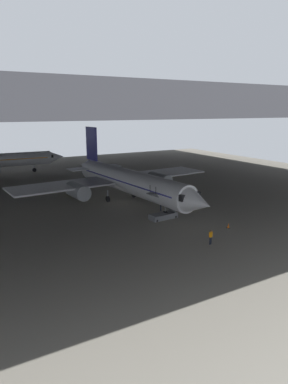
{
  "coord_description": "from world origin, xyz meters",
  "views": [
    {
      "loc": [
        -22.39,
        -44.91,
        13.58
      ],
      "look_at": [
        0.9,
        -4.48,
        2.46
      ],
      "focal_mm": 32.25,
      "sensor_mm": 36.0,
      "label": 1
    }
  ],
  "objects_px": {
    "airplane_main": "(127,181)",
    "crew_worker_by_stairs": "(161,204)",
    "baggage_tug": "(73,191)",
    "boarding_stairs": "(163,213)",
    "crew_worker_near_nose": "(211,236)",
    "traffic_cone_orange": "(228,226)"
  },
  "relations": [
    {
      "from": "crew_worker_by_stairs",
      "to": "traffic_cone_orange",
      "type": "height_order",
      "value": "crew_worker_by_stairs"
    },
    {
      "from": "traffic_cone_orange",
      "to": "baggage_tug",
      "type": "bearing_deg",
      "value": 112.66
    },
    {
      "from": "baggage_tug",
      "to": "boarding_stairs",
      "type": "bearing_deg",
      "value": -72.51
    },
    {
      "from": "boarding_stairs",
      "to": "crew_worker_near_nose",
      "type": "relative_size",
      "value": 2.85
    },
    {
      "from": "crew_worker_by_stairs",
      "to": "baggage_tug",
      "type": "relative_size",
      "value": 0.71
    },
    {
      "from": "boarding_stairs",
      "to": "baggage_tug",
      "type": "bearing_deg",
      "value": 107.49
    },
    {
      "from": "crew_worker_by_stairs",
      "to": "traffic_cone_orange",
      "type": "relative_size",
      "value": 2.92
    },
    {
      "from": "airplane_main",
      "to": "crew_worker_by_stairs",
      "type": "bearing_deg",
      "value": -73.93
    },
    {
      "from": "crew_worker_near_nose",
      "to": "crew_worker_by_stairs",
      "type": "xyz_separation_m",
      "value": [
        2.09,
        12.8,
        0.11
      ]
    },
    {
      "from": "boarding_stairs",
      "to": "airplane_main",
      "type": "bearing_deg",
      "value": 91.27
    },
    {
      "from": "boarding_stairs",
      "to": "baggage_tug",
      "type": "height_order",
      "value": "boarding_stairs"
    },
    {
      "from": "airplane_main",
      "to": "crew_worker_by_stairs",
      "type": "height_order",
      "value": "airplane_main"
    },
    {
      "from": "airplane_main",
      "to": "crew_worker_by_stairs",
      "type": "xyz_separation_m",
      "value": [
        1.85,
        -6.41,
        -2.31
      ]
    },
    {
      "from": "traffic_cone_orange",
      "to": "boarding_stairs",
      "type": "bearing_deg",
      "value": 124.52
    },
    {
      "from": "airplane_main",
      "to": "crew_worker_near_nose",
      "type": "xyz_separation_m",
      "value": [
        -0.24,
        -19.21,
        -2.42
      ]
    },
    {
      "from": "airplane_main",
      "to": "traffic_cone_orange",
      "type": "distance_m",
      "value": 17.36
    },
    {
      "from": "airplane_main",
      "to": "crew_worker_by_stairs",
      "type": "relative_size",
      "value": 19.41
    },
    {
      "from": "crew_worker_near_nose",
      "to": "traffic_cone_orange",
      "type": "relative_size",
      "value": 2.64
    },
    {
      "from": "boarding_stairs",
      "to": "traffic_cone_orange",
      "type": "distance_m",
      "value": 8.37
    },
    {
      "from": "airplane_main",
      "to": "crew_worker_near_nose",
      "type": "relative_size",
      "value": 21.47
    },
    {
      "from": "traffic_cone_orange",
      "to": "baggage_tug",
      "type": "distance_m",
      "value": 27.2
    },
    {
      "from": "airplane_main",
      "to": "crew_worker_near_nose",
      "type": "distance_m",
      "value": 19.37
    }
  ]
}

